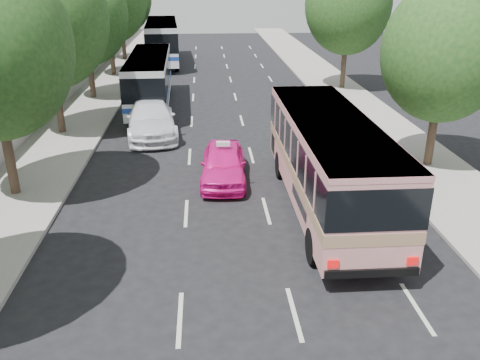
{
  "coord_description": "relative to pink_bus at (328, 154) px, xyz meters",
  "views": [
    {
      "loc": [
        -1.14,
        -12.5,
        8.08
      ],
      "look_at": [
        -0.02,
        3.12,
        1.6
      ],
      "focal_mm": 38.0,
      "sensor_mm": 36.0,
      "label": 1
    }
  ],
  "objects": [
    {
      "name": "white_pickup",
      "position": [
        -7.11,
        9.59,
        -1.23
      ],
      "size": [
        3.25,
        6.36,
        1.77
      ],
      "primitive_type": "imported",
      "rotation": [
        0.0,
        0.0,
        0.13
      ],
      "color": "white",
      "rests_on": "ground"
    },
    {
      "name": "low_wall",
      "position": [
        -13.45,
        16.0,
        -1.22
      ],
      "size": [
        0.3,
        90.0,
        1.5
      ],
      "primitive_type": "cube",
      "color": "#9E998E",
      "rests_on": "sidewalk_left"
    },
    {
      "name": "tour_coach_front",
      "position": [
        -7.65,
        15.5,
        -0.16
      ],
      "size": [
        2.69,
        10.92,
        3.25
      ],
      "rotation": [
        0.0,
        0.0,
        0.03
      ],
      "color": "silver",
      "rests_on": "ground"
    },
    {
      "name": "ground",
      "position": [
        -3.15,
        -4.0,
        -2.12
      ],
      "size": [
        120.0,
        120.0,
        0.0
      ],
      "primitive_type": "plane",
      "color": "black",
      "rests_on": "ground"
    },
    {
      "name": "tree_left_c",
      "position": [
        -11.77,
        9.94,
        4.01
      ],
      "size": [
        6.0,
        6.0,
        9.35
      ],
      "color": "#38281E",
      "rests_on": "ground"
    },
    {
      "name": "pink_bus",
      "position": [
        0.0,
        0.0,
        0.0
      ],
      "size": [
        2.71,
        10.66,
        3.4
      ],
      "rotation": [
        0.0,
        0.0,
        -0.0
      ],
      "color": "#D68A8A",
      "rests_on": "ground"
    },
    {
      "name": "tour_coach_rear",
      "position": [
        -8.01,
        32.12,
        0.16
      ],
      "size": [
        3.51,
        12.75,
        3.77
      ],
      "rotation": [
        0.0,
        0.0,
        0.06
      ],
      "color": "white",
      "rests_on": "ground"
    },
    {
      "name": "sidewalk_right",
      "position": [
        5.35,
        16.0,
        -2.06
      ],
      "size": [
        4.0,
        90.0,
        0.12
      ],
      "primitive_type": "cube",
      "color": "#9E998E",
      "rests_on": "ground"
    },
    {
      "name": "sidewalk_left",
      "position": [
        -11.65,
        16.0,
        -2.04
      ],
      "size": [
        4.0,
        90.0,
        0.15
      ],
      "primitive_type": "cube",
      "color": "#9E998E",
      "rests_on": "ground"
    },
    {
      "name": "taxi_roof_sign",
      "position": [
        -3.58,
        2.92,
        -0.49
      ],
      "size": [
        0.56,
        0.21,
        0.18
      ],
      "primitive_type": "cube",
      "rotation": [
        0.0,
        0.0,
        -0.06
      ],
      "color": "silver",
      "rests_on": "pink_taxi"
    },
    {
      "name": "tree_left_d",
      "position": [
        -11.67,
        17.94,
        3.52
      ],
      "size": [
        5.52,
        5.52,
        8.6
      ],
      "color": "#38281E",
      "rests_on": "ground"
    },
    {
      "name": "tree_right_far",
      "position": [
        5.93,
        19.94,
        4.01
      ],
      "size": [
        6.0,
        6.0,
        9.35
      ],
      "color": "#38281E",
      "rests_on": "ground"
    },
    {
      "name": "pink_taxi",
      "position": [
        -3.58,
        2.92,
        -1.35
      ],
      "size": [
        2.06,
        4.59,
        1.53
      ],
      "primitive_type": "imported",
      "rotation": [
        0.0,
        0.0,
        -0.06
      ],
      "color": "#F21591",
      "rests_on": "ground"
    },
    {
      "name": "tree_right_near",
      "position": [
        5.63,
        3.94,
        3.09
      ],
      "size": [
        5.1,
        5.1,
        7.95
      ],
      "color": "#38281E",
      "rests_on": "ground"
    }
  ]
}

